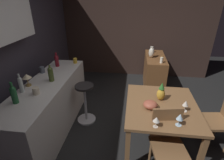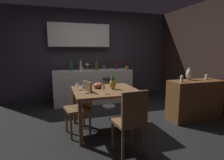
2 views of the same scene
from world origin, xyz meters
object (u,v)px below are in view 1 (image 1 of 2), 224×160
Objects in this scene: pineapple_centerpiece at (161,92)px; wine_glass_left at (156,120)px; sideboard_cabinet at (154,73)px; chair_near_window at (167,141)px; pillar_candle_tall at (153,50)px; dining_table at (161,110)px; wine_glass_center at (186,104)px; cup_mustard at (75,61)px; wine_bottle_clear at (21,84)px; pillar_candle_short at (162,60)px; vase_ceramic_ivory at (151,52)px; cup_cream at (36,91)px; bar_stool at (85,102)px; wine_bottle_olive at (51,74)px; cup_slate at (42,70)px; wine_bottle_ruby at (57,60)px; fruit_bowl at (150,105)px; wine_glass_right at (180,117)px; counter_lamp at (27,77)px; wine_bottle_green at (14,94)px; chair_by_doorway at (221,119)px.

wine_glass_left is at bearing 168.70° from pineapple_centerpiece.
sideboard_cabinet is 1.21× the size of chair_near_window.
pineapple_centerpiece is 2.14× the size of pillar_candle_tall.
dining_table is 8.56× the size of pillar_candle_tall.
cup_mustard is at bearing 58.34° from wine_glass_center.
wine_glass_center is at bearing -88.48° from wine_bottle_clear.
vase_ceramic_ivory reaches higher than pillar_candle_short.
cup_cream is at bearing 131.64° from pillar_candle_short.
cup_mustard is (0.61, 0.33, 0.56)m from bar_stool.
wine_bottle_olive is at bearing 133.81° from vase_ceramic_ivory.
cup_slate is (0.51, 2.00, 0.30)m from dining_table.
cup_mustard reaches higher than pillar_candle_tall.
sideboard_cabinet is at bearing 10.26° from pillar_candle_short.
wine_bottle_ruby reaches higher than wine_glass_left.
fruit_bowl is (0.38, 0.04, -0.05)m from wine_glass_left.
sideboard_cabinet is 1.95m from cup_mustard.
wine_glass_right is at bearing -177.48° from pillar_candle_tall.
wine_bottle_olive is 0.42m from cup_cream.
fruit_bowl is at bearing 168.34° from pillar_candle_short.
wine_bottle_ruby is 2.08m from vase_ceramic_ivory.
wine_bottle_ruby reaches higher than fruit_bowl.
counter_lamp reaches higher than dining_table.
cup_mustard is at bearing 28.68° from bar_stool.
pineapple_centerpiece is 1.47× the size of counter_lamp.
vase_ceramic_ivory reaches higher than sideboard_cabinet.
dining_table is at bearing -123.35° from cup_mustard.
pillar_candle_tall is (0.32, 0.05, 0.46)m from sideboard_cabinet.
wine_bottle_ruby is (0.93, 1.70, 0.23)m from fruit_bowl.
wine_glass_right is at bearing -76.52° from wine_glass_left.
wine_bottle_ruby reaches higher than cup_mustard.
vase_ceramic_ivory is (1.31, -1.97, -0.01)m from cup_slate.
wine_bottle_green is at bearing 90.59° from wine_glass_right.
cup_mustard is 0.88× the size of cup_cream.
cup_cream is at bearing -172.75° from wine_bottle_ruby.
wine_bottle_green is (-0.65, 0.18, 0.00)m from wine_bottle_olive.
wine_bottle_green reaches higher than cup_slate.
counter_lamp reaches higher than cup_cream.
fruit_bowl is at bearing 144.91° from pineapple_centerpiece.
cup_mustard is 1.73m from vase_ceramic_ivory.
chair_near_window is at bearing -97.80° from wine_bottle_clear.
cup_cream is (-0.03, -0.22, -0.08)m from wine_bottle_clear.
pineapple_centerpiece is 1.70m from wine_bottle_olive.
wine_glass_left is 0.74× the size of counter_lamp.
dining_table is at bearing -62.55° from fruit_bowl.
cup_mustard is at bearing 60.18° from pineapple_centerpiece.
wine_bottle_clear is 1.00m from wine_bottle_ruby.
wine_bottle_olive is at bearing -53.78° from counter_lamp.
cup_mustard is at bearing 49.93° from wine_glass_right.
wine_glass_left is at bearing 119.76° from chair_by_doorway.
pillar_candle_short is at bearing -150.09° from vase_ceramic_ivory.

